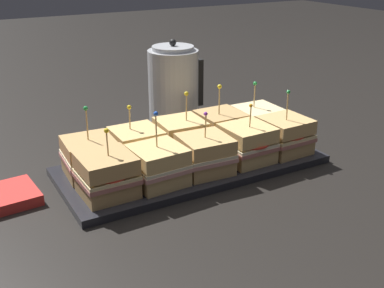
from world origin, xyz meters
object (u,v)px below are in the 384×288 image
(serving_platter, at_px, (192,165))
(sandwich_back_far_left, at_px, (90,157))
(sandwich_front_center, at_px, (205,154))
(kettle_steel, at_px, (174,89))
(sandwich_front_far_right, at_px, (285,135))
(napkin_stack, at_px, (7,196))
(sandwich_back_center, at_px, (181,137))
(sandwich_back_far_right, at_px, (257,122))
(sandwich_front_far_left, at_px, (107,175))
(sandwich_front_left, at_px, (158,165))
(sandwich_back_left, at_px, (137,146))
(sandwich_front_right, at_px, (247,144))
(sandwich_back_right, at_px, (221,129))

(serving_platter, relative_size, sandwich_back_far_left, 3.89)
(sandwich_front_center, distance_m, kettle_steel, 0.36)
(serving_platter, distance_m, sandwich_front_far_right, 0.25)
(napkin_stack, bearing_deg, sandwich_back_center, 1.24)
(sandwich_back_far_left, relative_size, sandwich_back_far_right, 1.05)
(sandwich_front_far_left, relative_size, sandwich_front_center, 1.02)
(sandwich_front_left, bearing_deg, sandwich_back_left, 88.77)
(sandwich_back_center, bearing_deg, napkin_stack, -178.76)
(sandwich_back_center, xyz_separation_m, napkin_stack, (-0.43, -0.01, -0.05))
(sandwich_back_far_right, height_order, napkin_stack, sandwich_back_far_right)
(sandwich_back_left, bearing_deg, sandwich_front_right, -26.56)
(sandwich_front_far_left, height_order, kettle_steel, kettle_steel)
(sandwich_front_far_right, distance_m, sandwich_back_center, 0.26)
(serving_platter, distance_m, sandwich_back_far_left, 0.25)
(sandwich_front_center, distance_m, sandwich_front_right, 0.12)
(sandwich_front_right, distance_m, sandwich_front_far_right, 0.12)
(serving_platter, xyz_separation_m, sandwich_back_far_left, (-0.24, 0.06, 0.05))
(sandwich_front_far_right, distance_m, sandwich_back_far_left, 0.49)
(sandwich_front_far_right, relative_size, sandwich_back_far_right, 1.06)
(sandwich_front_left, height_order, sandwich_back_far_left, sandwich_front_left)
(sandwich_front_right, height_order, sandwich_front_far_right, sandwich_front_far_right)
(sandwich_front_far_right, distance_m, kettle_steel, 0.37)
(serving_platter, height_order, sandwich_back_right, sandwich_back_right)
(sandwich_front_right, bearing_deg, sandwich_back_far_left, 162.07)
(serving_platter, xyz_separation_m, sandwich_back_right, (0.12, 0.06, 0.05))
(sandwich_front_far_right, xyz_separation_m, napkin_stack, (-0.66, 0.11, -0.05))
(sandwich_back_right, distance_m, sandwich_back_far_right, 0.12)
(sandwich_front_left, relative_size, sandwich_back_far_left, 1.01)
(sandwich_front_left, bearing_deg, sandwich_back_far_right, 18.41)
(serving_platter, bearing_deg, sandwich_back_center, 87.88)
(sandwich_front_far_right, xyz_separation_m, sandwich_back_far_left, (-0.48, 0.12, -0.00))
(sandwich_back_center, distance_m, napkin_stack, 0.43)
(serving_platter, height_order, sandwich_back_far_left, sandwich_back_far_left)
(sandwich_back_center, bearing_deg, serving_platter, -92.12)
(sandwich_front_center, relative_size, sandwich_back_far_right, 0.94)
(sandwich_front_far_left, bearing_deg, kettle_steel, 45.44)
(napkin_stack, bearing_deg, sandwich_back_left, 2.39)
(serving_platter, relative_size, kettle_steel, 2.41)
(sandwich_front_far_left, height_order, sandwich_back_far_right, sandwich_back_far_right)
(sandwich_back_left, relative_size, kettle_steel, 0.55)
(sandwich_front_right, height_order, sandwich_back_far_right, sandwich_back_far_right)
(sandwich_back_center, relative_size, sandwich_back_far_right, 1.05)
(kettle_steel, bearing_deg, serving_platter, -108.92)
(sandwich_front_far_right, bearing_deg, serving_platter, 165.88)
(serving_platter, height_order, sandwich_front_far_right, sandwich_front_far_right)
(sandwich_front_far_left, height_order, sandwich_front_left, sandwich_front_left)
(sandwich_front_right, relative_size, kettle_steel, 0.55)
(serving_platter, distance_m, kettle_steel, 0.32)
(sandwich_front_center, xyz_separation_m, napkin_stack, (-0.43, 0.11, -0.05))
(sandwich_back_left, bearing_deg, sandwich_front_left, -91.23)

